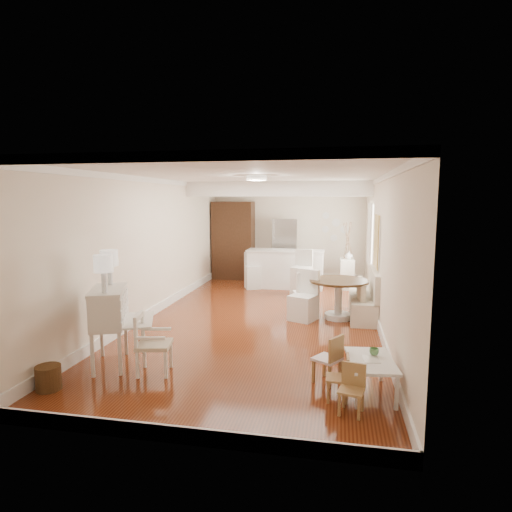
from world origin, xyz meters
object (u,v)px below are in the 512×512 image
(bar_stool_left, at_px, (253,271))
(sideboard, at_px, (347,273))
(kids_chair_c, at_px, (351,390))
(dining_table, at_px, (338,299))
(gustavian_armchair, at_px, (154,343))
(slip_chair_near, at_px, (303,295))
(secretary_bureau, at_px, (109,327))
(fridge, at_px, (297,250))
(slip_chair_far, at_px, (305,292))
(breakfast_counter, at_px, (285,269))
(kids_chair_b, at_px, (327,358))
(kids_chair_a, at_px, (337,377))
(pantry_cabinet, at_px, (233,240))
(wicker_basket, at_px, (48,378))
(bar_stool_right, at_px, (302,272))
(kids_table, at_px, (370,377))

(bar_stool_left, relative_size, sideboard, 1.18)
(kids_chair_c, relative_size, dining_table, 0.48)
(gustavian_armchair, xyz_separation_m, slip_chair_near, (1.79, 3.00, 0.08))
(dining_table, height_order, bar_stool_left, bar_stool_left)
(secretary_bureau, distance_m, slip_chair_near, 3.82)
(slip_chair_near, relative_size, fridge, 0.55)
(slip_chair_far, height_order, breakfast_counter, breakfast_counter)
(secretary_bureau, xyz_separation_m, fridge, (2.00, 6.93, 0.34))
(kids_chair_b, relative_size, dining_table, 0.56)
(dining_table, bearing_deg, fridge, 107.42)
(sideboard, bearing_deg, kids_chair_c, -91.95)
(dining_table, height_order, sideboard, dining_table)
(gustavian_armchair, distance_m, kids_chair_a, 2.49)
(slip_chair_far, xyz_separation_m, pantry_cabinet, (-2.42, 3.62, 0.70))
(gustavian_armchair, relative_size, wicker_basket, 2.71)
(bar_stool_right, bearing_deg, dining_table, -52.82)
(bar_stool_left, bearing_deg, kids_chair_b, -93.35)
(kids_table, relative_size, kids_chair_a, 1.57)
(bar_stool_left, distance_m, pantry_cabinet, 1.70)
(dining_table, xyz_separation_m, pantry_cabinet, (-3.11, 3.88, 0.75))
(wicker_basket, relative_size, sideboard, 0.38)
(secretary_bureau, distance_m, pantry_cabinet, 6.98)
(wicker_basket, bearing_deg, kids_chair_b, 14.56)
(slip_chair_far, relative_size, pantry_cabinet, 0.39)
(kids_chair_c, bearing_deg, breakfast_counter, 116.32)
(secretary_bureau, bearing_deg, breakfast_counter, 50.84)
(kids_table, height_order, dining_table, dining_table)
(wicker_basket, height_order, bar_stool_right, bar_stool_right)
(secretary_bureau, distance_m, kids_table, 3.62)
(dining_table, relative_size, breakfast_counter, 0.57)
(kids_chair_b, height_order, pantry_cabinet, pantry_cabinet)
(kids_table, bearing_deg, fridge, 102.59)
(gustavian_armchair, height_order, slip_chair_near, slip_chair_near)
(kids_chair_a, distance_m, slip_chair_far, 3.89)
(kids_chair_b, bearing_deg, breakfast_counter, -135.70)
(slip_chair_near, bearing_deg, sideboard, 98.45)
(kids_table, height_order, kids_chair_c, kids_chair_c)
(kids_chair_c, relative_size, slip_chair_near, 0.57)
(kids_chair_c, relative_size, pantry_cabinet, 0.24)
(wicker_basket, xyz_separation_m, kids_chair_a, (3.55, 0.40, 0.13))
(bar_stool_right, bearing_deg, sideboard, 57.02)
(kids_chair_b, relative_size, slip_chair_far, 0.72)
(kids_chair_c, bearing_deg, wicker_basket, -165.38)
(kids_chair_b, xyz_separation_m, fridge, (-1.07, 6.92, 0.57))
(kids_chair_a, height_order, pantry_cabinet, pantry_cabinet)
(bar_stool_left, relative_size, bar_stool_right, 0.86)
(gustavian_armchair, xyz_separation_m, pantry_cabinet, (-0.64, 7.10, 0.73))
(breakfast_counter, bearing_deg, secretary_bureau, -107.02)
(kids_chair_b, distance_m, slip_chair_near, 2.91)
(secretary_bureau, height_order, kids_table, secretary_bureau)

